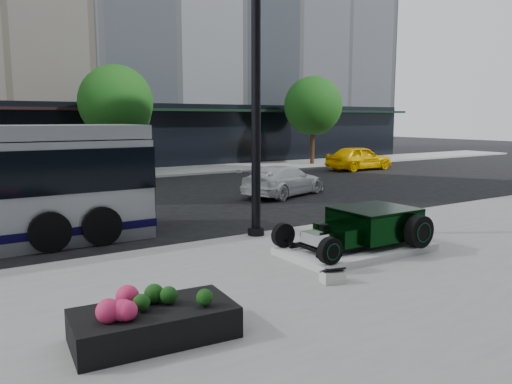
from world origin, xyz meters
TOP-DOWN VIEW (x-y plane):
  - ground at (0.00, 0.00)m, footprint 120.00×120.00m
  - sidewalk_far at (0.00, 14.00)m, footprint 70.00×4.00m
  - street_trees at (1.15, 13.07)m, footprint 29.80×3.80m
  - display_plinth at (0.76, -4.85)m, footprint 3.40×1.80m
  - hot_rod at (1.10, -4.85)m, footprint 3.22×2.00m
  - info_plaque at (-1.08, -6.16)m, footprint 0.47×0.40m
  - lamppost at (-0.22, -2.23)m, footprint 0.42×0.42m
  - flower_planter at (-4.68, -6.62)m, footprint 2.24×1.26m
  - white_sedan at (4.74, 3.40)m, footprint 4.54×3.05m
  - yellow_taxi at (14.49, 9.14)m, footprint 4.31×1.78m

SIDE VIEW (x-z plane):
  - ground at x=0.00m, z-range 0.00..0.00m
  - sidewalk_far at x=0.00m, z-range 0.00..0.12m
  - display_plinth at x=0.76m, z-range 0.12..0.27m
  - info_plaque at x=-1.08m, z-range 0.09..0.40m
  - flower_planter at x=-4.68m, z-range 0.03..0.73m
  - white_sedan at x=4.74m, z-range 0.00..1.22m
  - hot_rod at x=1.10m, z-range 0.29..1.10m
  - yellow_taxi at x=14.49m, z-range 0.00..1.46m
  - lamppost at x=-0.22m, z-range -0.17..7.52m
  - street_trees at x=1.15m, z-range 0.92..6.62m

